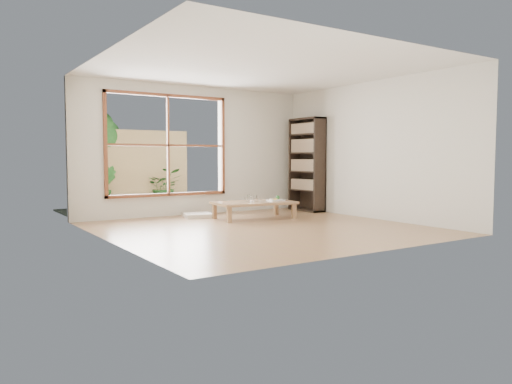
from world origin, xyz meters
TOP-DOWN VIEW (x-y plane):
  - ground at (0.00, 0.00)m, footprint 5.00×5.00m
  - low_table at (0.59, 1.14)m, footprint 1.57×0.99m
  - floor_cushion at (-0.20, 1.94)m, footprint 0.63×0.63m
  - bookshelf at (2.32, 1.70)m, footprint 0.32×0.90m
  - glass_tall at (0.45, 1.07)m, footprint 0.08×0.08m
  - glass_mid at (0.71, 1.19)m, footprint 0.08×0.08m
  - glass_short at (0.61, 1.25)m, footprint 0.08×0.08m
  - glass_small at (0.47, 1.22)m, footprint 0.07×0.07m
  - food_tray at (1.06, 1.07)m, footprint 0.31×0.22m
  - deck at (-0.60, 3.56)m, footprint 2.80×2.00m
  - garden_bench at (-1.03, 3.30)m, footprint 1.11×0.71m
  - bamboo_fence at (-0.60, 4.56)m, footprint 2.80×0.06m
  - shrub_right at (0.15, 4.40)m, footprint 0.96×0.89m
  - shrub_left at (-1.34, 4.23)m, footprint 0.61×0.54m
  - garden_tree at (-1.28, 4.86)m, footprint 1.04×0.85m

SIDE VIEW (x-z plane):
  - ground at x=0.00m, z-range 0.00..0.00m
  - deck at x=-0.60m, z-range -0.03..0.03m
  - floor_cushion at x=-0.20m, z-range 0.00..0.08m
  - low_table at x=0.59m, z-range 0.12..0.45m
  - garden_bench at x=-1.03m, z-range 0.14..0.48m
  - food_tray at x=1.06m, z-range 0.30..0.40m
  - glass_small at x=0.47m, z-range 0.33..0.41m
  - glass_short at x=0.61m, z-range 0.33..0.43m
  - glass_mid at x=0.71m, z-range 0.33..0.44m
  - glass_tall at x=0.45m, z-range 0.33..0.47m
  - shrub_right at x=0.15m, z-range 0.03..0.90m
  - shrub_left at x=-1.34m, z-range 0.03..0.98m
  - bamboo_fence at x=-0.60m, z-range 0.00..1.80m
  - bookshelf at x=2.32m, z-range 0.00..2.01m
  - garden_tree at x=-1.28m, z-range 0.52..2.74m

